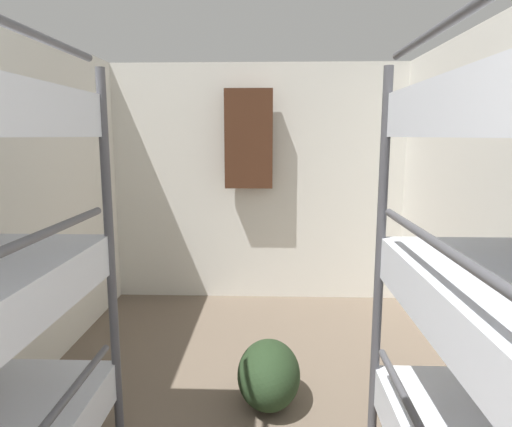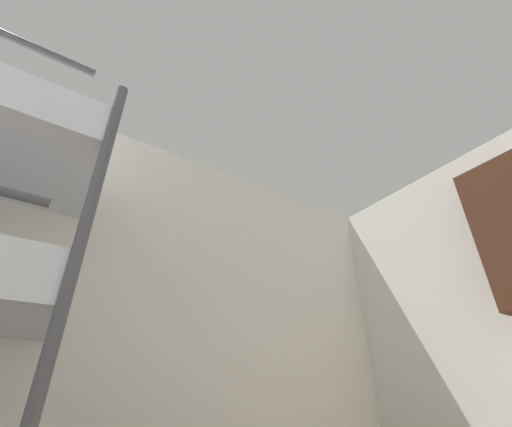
% 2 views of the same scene
% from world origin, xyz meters
% --- Properties ---
extents(wall_left, '(0.06, 4.82, 2.25)m').
position_xyz_m(wall_left, '(-1.42, 2.35, 1.13)').
color(wall_left, silver).
rests_on(wall_left, ground_plane).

